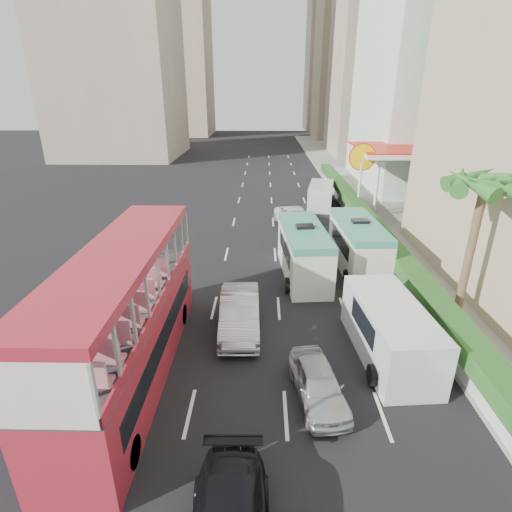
{
  "coord_description": "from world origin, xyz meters",
  "views": [
    {
      "loc": [
        -1.19,
        -12.22,
        9.93
      ],
      "look_at": [
        -1.5,
        4.0,
        3.2
      ],
      "focal_mm": 28.0,
      "sensor_mm": 36.0,
      "label": 1
    }
  ],
  "objects_px": {
    "car_silver_lane_a": "(240,328)",
    "panel_van_far": "(321,195)",
    "van_asset": "(295,227)",
    "shell_station": "(391,179)",
    "car_silver_lane_b": "(317,398)",
    "panel_van_near": "(389,331)",
    "minibus_near": "(304,252)",
    "double_decker_bus": "(128,315)",
    "minibus_far": "(358,245)",
    "palm_tree": "(470,254)"
  },
  "relations": [
    {
      "from": "car_silver_lane_a",
      "to": "panel_van_near",
      "type": "relative_size",
      "value": 0.86
    },
    {
      "from": "panel_van_far",
      "to": "double_decker_bus",
      "type": "bearing_deg",
      "value": -102.45
    },
    {
      "from": "panel_van_near",
      "to": "car_silver_lane_b",
      "type": "bearing_deg",
      "value": -145.32
    },
    {
      "from": "double_decker_bus",
      "to": "palm_tree",
      "type": "distance_m",
      "value": 14.39
    },
    {
      "from": "car_silver_lane_b",
      "to": "double_decker_bus",
      "type": "bearing_deg",
      "value": 160.81
    },
    {
      "from": "car_silver_lane_b",
      "to": "shell_station",
      "type": "bearing_deg",
      "value": 60.15
    },
    {
      "from": "panel_van_near",
      "to": "shell_station",
      "type": "distance_m",
      "value": 22.58
    },
    {
      "from": "car_silver_lane_b",
      "to": "panel_van_far",
      "type": "height_order",
      "value": "panel_van_far"
    },
    {
      "from": "panel_van_near",
      "to": "van_asset",
      "type": "bearing_deg",
      "value": 94.2
    },
    {
      "from": "car_silver_lane_a",
      "to": "panel_van_far",
      "type": "xyz_separation_m",
      "value": [
        6.29,
        20.81,
        1.03
      ]
    },
    {
      "from": "minibus_far",
      "to": "car_silver_lane_b",
      "type": "bearing_deg",
      "value": -110.76
    },
    {
      "from": "double_decker_bus",
      "to": "shell_station",
      "type": "bearing_deg",
      "value": 55.18
    },
    {
      "from": "minibus_near",
      "to": "van_asset",
      "type": "bearing_deg",
      "value": 84.47
    },
    {
      "from": "double_decker_bus",
      "to": "minibus_near",
      "type": "relative_size",
      "value": 1.69
    },
    {
      "from": "car_silver_lane_a",
      "to": "minibus_far",
      "type": "bearing_deg",
      "value": 43.63
    },
    {
      "from": "palm_tree",
      "to": "shell_station",
      "type": "xyz_separation_m",
      "value": [
        2.2,
        19.0,
        -0.63
      ]
    },
    {
      "from": "minibus_far",
      "to": "palm_tree",
      "type": "distance_m",
      "value": 7.16
    },
    {
      "from": "car_silver_lane_b",
      "to": "panel_van_near",
      "type": "bearing_deg",
      "value": 30.49
    },
    {
      "from": "shell_station",
      "to": "double_decker_bus",
      "type": "bearing_deg",
      "value": -124.82
    },
    {
      "from": "minibus_near",
      "to": "shell_station",
      "type": "bearing_deg",
      "value": 53.27
    },
    {
      "from": "panel_van_near",
      "to": "palm_tree",
      "type": "xyz_separation_m",
      "value": [
        3.95,
        2.67,
        2.25
      ]
    },
    {
      "from": "car_silver_lane_b",
      "to": "panel_van_near",
      "type": "xyz_separation_m",
      "value": [
        3.11,
        2.55,
        1.13
      ]
    },
    {
      "from": "minibus_far",
      "to": "palm_tree",
      "type": "bearing_deg",
      "value": -63.38
    },
    {
      "from": "palm_tree",
      "to": "panel_van_near",
      "type": "bearing_deg",
      "value": -146.01
    },
    {
      "from": "palm_tree",
      "to": "minibus_near",
      "type": "bearing_deg",
      "value": 143.73
    },
    {
      "from": "car_silver_lane_a",
      "to": "palm_tree",
      "type": "bearing_deg",
      "value": 2.56
    },
    {
      "from": "car_silver_lane_a",
      "to": "van_asset",
      "type": "height_order",
      "value": "car_silver_lane_a"
    },
    {
      "from": "van_asset",
      "to": "panel_van_far",
      "type": "height_order",
      "value": "panel_van_far"
    },
    {
      "from": "double_decker_bus",
      "to": "minibus_near",
      "type": "xyz_separation_m",
      "value": [
        7.12,
        8.9,
        -1.08
      ]
    },
    {
      "from": "minibus_near",
      "to": "panel_van_near",
      "type": "height_order",
      "value": "minibus_near"
    },
    {
      "from": "minibus_near",
      "to": "shell_station",
      "type": "height_order",
      "value": "shell_station"
    },
    {
      "from": "panel_van_near",
      "to": "panel_van_far",
      "type": "bearing_deg",
      "value": 84.66
    },
    {
      "from": "van_asset",
      "to": "minibus_far",
      "type": "height_order",
      "value": "minibus_far"
    },
    {
      "from": "panel_van_near",
      "to": "minibus_far",
      "type": "bearing_deg",
      "value": 81.33
    },
    {
      "from": "minibus_far",
      "to": "panel_van_near",
      "type": "relative_size",
      "value": 1.15
    },
    {
      "from": "panel_van_far",
      "to": "shell_station",
      "type": "relative_size",
      "value": 0.64
    },
    {
      "from": "van_asset",
      "to": "minibus_far",
      "type": "distance_m",
      "value": 8.41
    },
    {
      "from": "car_silver_lane_b",
      "to": "shell_station",
      "type": "distance_m",
      "value": 26.08
    },
    {
      "from": "panel_van_near",
      "to": "shell_station",
      "type": "relative_size",
      "value": 0.71
    },
    {
      "from": "car_silver_lane_a",
      "to": "palm_tree",
      "type": "height_order",
      "value": "palm_tree"
    },
    {
      "from": "car_silver_lane_a",
      "to": "panel_van_far",
      "type": "relative_size",
      "value": 0.95
    },
    {
      "from": "minibus_far",
      "to": "panel_van_far",
      "type": "bearing_deg",
      "value": 88.95
    },
    {
      "from": "panel_van_near",
      "to": "palm_tree",
      "type": "bearing_deg",
      "value": 29.25
    },
    {
      "from": "car_silver_lane_a",
      "to": "van_asset",
      "type": "bearing_deg",
      "value": 74.24
    },
    {
      "from": "car_silver_lane_b",
      "to": "panel_van_far",
      "type": "xyz_separation_m",
      "value": [
        3.35,
        25.18,
        1.03
      ]
    },
    {
      "from": "double_decker_bus",
      "to": "minibus_far",
      "type": "height_order",
      "value": "double_decker_bus"
    },
    {
      "from": "car_silver_lane_b",
      "to": "panel_van_near",
      "type": "relative_size",
      "value": 0.66
    },
    {
      "from": "van_asset",
      "to": "panel_van_near",
      "type": "height_order",
      "value": "panel_van_near"
    },
    {
      "from": "palm_tree",
      "to": "shell_station",
      "type": "height_order",
      "value": "palm_tree"
    },
    {
      "from": "minibus_near",
      "to": "panel_van_far",
      "type": "height_order",
      "value": "minibus_near"
    }
  ]
}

